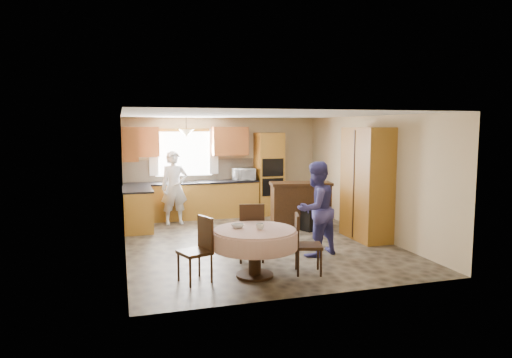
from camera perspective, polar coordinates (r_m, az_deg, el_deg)
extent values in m
cube|color=brown|center=(9.14, 0.04, -7.86)|extent=(5.00, 6.00, 0.01)
cube|color=white|center=(8.85, 0.04, 8.01)|extent=(5.00, 6.00, 0.01)
cube|color=tan|center=(11.80, -4.15, 1.56)|extent=(5.00, 0.02, 2.50)
cube|color=tan|center=(6.12, 8.15, -3.16)|extent=(5.00, 0.02, 2.50)
cube|color=tan|center=(8.54, -16.25, -0.61)|extent=(0.02, 6.00, 2.50)
cube|color=tan|center=(9.92, 14.02, 0.43)|extent=(0.02, 6.00, 2.50)
cube|color=white|center=(11.58, -8.99, 3.14)|extent=(1.40, 0.03, 1.10)
cube|color=white|center=(11.45, -12.68, 3.27)|extent=(0.22, 0.02, 1.15)
cube|color=white|center=(11.65, -5.29, 3.46)|extent=(0.22, 0.02, 1.15)
cube|color=#BD8A32|center=(11.45, -7.95, -2.72)|extent=(3.30, 0.60, 0.88)
cube|color=black|center=(11.39, -7.99, -0.44)|extent=(3.30, 0.64, 0.04)
cube|color=#BD8A32|center=(10.44, -14.54, -3.77)|extent=(0.60, 1.20, 0.88)
cube|color=black|center=(10.37, -14.62, -1.27)|extent=(0.64, 1.20, 0.04)
cube|color=tan|center=(11.64, -8.22, 1.10)|extent=(3.30, 0.02, 0.55)
cube|color=#C66531|center=(11.33, -14.20, 4.51)|extent=(0.85, 0.33, 0.72)
cube|color=#C66531|center=(11.63, -3.28, 4.75)|extent=(0.90, 0.33, 0.72)
cube|color=#C66531|center=(10.28, -15.53, 4.29)|extent=(0.33, 1.20, 0.72)
cube|color=#BD8A32|center=(11.82, 1.63, 0.66)|extent=(0.66, 0.62, 2.12)
cube|color=black|center=(11.51, 2.13, 1.45)|extent=(0.56, 0.01, 0.45)
cube|color=black|center=(11.56, 2.12, -1.02)|extent=(0.56, 0.01, 0.45)
cone|color=beige|center=(11.08, -8.70, 5.68)|extent=(0.36, 0.36, 0.18)
cube|color=#361E0E|center=(10.35, 5.59, -3.44)|extent=(1.43, 0.78, 0.97)
cube|color=black|center=(10.15, 6.94, -4.82)|extent=(0.49, 0.42, 0.56)
cube|color=#BD8A32|center=(9.46, 13.70, -0.58)|extent=(0.59, 1.18, 2.26)
cylinder|color=#361E0E|center=(7.03, -0.16, -9.46)|extent=(0.19, 0.19, 0.67)
cylinder|color=#361E0E|center=(7.12, -0.15, -11.91)|extent=(0.57, 0.57, 0.04)
cylinder|color=beige|center=(6.93, -0.16, -6.47)|extent=(1.24, 1.24, 0.05)
cylinder|color=beige|center=(6.96, -0.16, -7.54)|extent=(1.30, 1.30, 0.27)
cube|color=#361E0E|center=(6.82, -7.67, -9.08)|extent=(0.53, 0.53, 0.05)
cube|color=#361E0E|center=(6.85, -6.34, -6.70)|extent=(0.18, 0.38, 0.49)
cylinder|color=#361E0E|center=(6.70, -8.93, -11.48)|extent=(0.04, 0.04, 0.42)
cylinder|color=#361E0E|center=(6.75, -5.88, -11.28)|extent=(0.04, 0.04, 0.42)
cylinder|color=#361E0E|center=(7.03, -9.33, -10.60)|extent=(0.04, 0.04, 0.42)
cylinder|color=#361E0E|center=(7.09, -6.43, -10.42)|extent=(0.04, 0.04, 0.42)
cube|color=#361E0E|center=(7.82, -0.63, -6.82)|extent=(0.52, 0.52, 0.05)
cube|color=#361E0E|center=(7.57, -0.52, -5.10)|extent=(0.41, 0.12, 0.52)
cylinder|color=#361E0E|center=(7.66, -1.59, -9.00)|extent=(0.04, 0.04, 0.45)
cylinder|color=#361E0E|center=(7.76, 1.10, -8.78)|extent=(0.04, 0.04, 0.45)
cylinder|color=#361E0E|center=(8.01, -2.30, -8.30)|extent=(0.04, 0.04, 0.45)
cylinder|color=#361E0E|center=(8.10, 0.29, -8.11)|extent=(0.04, 0.04, 0.45)
cube|color=#361E0E|center=(7.20, 6.58, -8.30)|extent=(0.50, 0.50, 0.05)
cube|color=#361E0E|center=(7.12, 5.13, -6.30)|extent=(0.15, 0.38, 0.48)
cylinder|color=#361E0E|center=(7.05, 5.80, -10.55)|extent=(0.03, 0.03, 0.41)
cylinder|color=#361E0E|center=(7.18, 8.41, -10.26)|extent=(0.03, 0.03, 0.41)
cylinder|color=#361E0E|center=(7.36, 4.75, -9.80)|extent=(0.03, 0.03, 0.41)
cylinder|color=#361E0E|center=(7.49, 7.27, -9.54)|extent=(0.03, 0.03, 0.41)
cube|color=gold|center=(10.11, 13.13, 3.65)|extent=(0.05, 0.60, 0.50)
cube|color=silver|center=(10.09, 12.98, 3.65)|extent=(0.01, 0.50, 0.39)
imported|color=silver|center=(11.59, -1.55, 0.59)|extent=(0.55, 0.37, 0.30)
imported|color=silver|center=(10.79, -10.18, -1.09)|extent=(0.66, 0.47, 1.72)
imported|color=#3C387A|center=(8.11, 7.49, -3.72)|extent=(1.00, 0.90, 1.68)
imported|color=#B2B2B2|center=(10.14, 3.80, -0.68)|extent=(0.26, 0.26, 0.06)
imported|color=silver|center=(10.44, 8.02, 0.15)|extent=(0.13, 0.13, 0.30)
imported|color=#B2B2B2|center=(6.87, 0.51, -5.97)|extent=(0.14, 0.14, 0.10)
imported|color=#B2B2B2|center=(7.00, -2.31, -5.90)|extent=(0.24, 0.24, 0.06)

